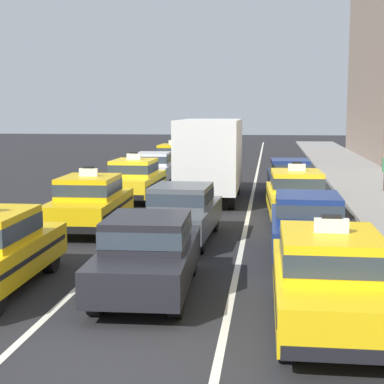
# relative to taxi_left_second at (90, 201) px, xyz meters

# --- Properties ---
(ground_plane) EXTENTS (160.00, 160.00, 0.00)m
(ground_plane) POSITION_rel_taxi_left_second_xyz_m (3.13, -9.41, -0.88)
(ground_plane) COLOR #232326
(lane_stripe_left_center) EXTENTS (0.14, 80.00, 0.01)m
(lane_stripe_left_center) POSITION_rel_taxi_left_second_xyz_m (1.53, 10.59, -0.87)
(lane_stripe_left_center) COLOR silver
(lane_stripe_left_center) RESTS_ON ground
(lane_stripe_center_right) EXTENTS (0.14, 80.00, 0.01)m
(lane_stripe_center_right) POSITION_rel_taxi_left_second_xyz_m (4.73, 10.59, -0.87)
(lane_stripe_center_right) COLOR silver
(lane_stripe_center_right) RESTS_ON ground
(taxi_left_second) EXTENTS (1.94, 4.61, 1.96)m
(taxi_left_second) POSITION_rel_taxi_left_second_xyz_m (0.00, 0.00, 0.00)
(taxi_left_second) COLOR black
(taxi_left_second) RESTS_ON ground
(taxi_left_third) EXTENTS (1.86, 4.57, 1.96)m
(taxi_left_third) POSITION_rel_taxi_left_second_xyz_m (0.00, 6.20, 0.00)
(taxi_left_third) COLOR black
(taxi_left_third) RESTS_ON ground
(sedan_left_fourth) EXTENTS (1.90, 4.36, 1.58)m
(sedan_left_fourth) POSITION_rel_taxi_left_second_xyz_m (-0.21, 11.37, -0.03)
(sedan_left_fourth) COLOR black
(sedan_left_fourth) RESTS_ON ground
(taxi_left_fifth) EXTENTS (1.86, 4.58, 1.96)m
(taxi_left_fifth) POSITION_rel_taxi_left_second_xyz_m (-0.06, 16.89, 0.00)
(taxi_left_fifth) COLOR black
(taxi_left_fifth) RESTS_ON ground
(taxi_left_sixth) EXTENTS (1.83, 4.57, 1.96)m
(taxi_left_sixth) POSITION_rel_taxi_left_second_xyz_m (-0.10, 22.88, 0.00)
(taxi_left_sixth) COLOR black
(taxi_left_sixth) RESTS_ON ground
(sedan_center_nearest) EXTENTS (1.91, 4.36, 1.58)m
(sedan_center_nearest) POSITION_rel_taxi_left_second_xyz_m (3.06, -6.21, -0.03)
(sedan_center_nearest) COLOR black
(sedan_center_nearest) RESTS_ON ground
(sedan_center_second) EXTENTS (1.92, 4.36, 1.58)m
(sedan_center_second) POSITION_rel_taxi_left_second_xyz_m (3.02, -1.20, -0.03)
(sedan_center_second) COLOR black
(sedan_center_second) RESTS_ON ground
(box_truck_center_third) EXTENTS (2.33, 6.97, 3.27)m
(box_truck_center_third) POSITION_rel_taxi_left_second_xyz_m (3.11, 6.75, 0.90)
(box_truck_center_third) COLOR black
(box_truck_center_third) RESTS_ON ground
(taxi_right_nearest) EXTENTS (1.85, 4.57, 1.96)m
(taxi_right_nearest) POSITION_rel_taxi_left_second_xyz_m (6.46, -7.73, 0.00)
(taxi_right_nearest) COLOR black
(taxi_right_nearest) RESTS_ON ground
(sedan_right_second) EXTENTS (1.77, 4.31, 1.58)m
(sedan_right_second) POSITION_rel_taxi_left_second_xyz_m (6.40, -2.63, -0.03)
(sedan_right_second) COLOR black
(sedan_right_second) RESTS_ON ground
(taxi_right_third) EXTENTS (1.99, 4.63, 1.96)m
(taxi_right_third) POSITION_rel_taxi_left_second_xyz_m (6.33, 2.41, 0.00)
(taxi_right_third) COLOR black
(taxi_right_third) RESTS_ON ground
(sedan_right_fourth) EXTENTS (1.91, 4.36, 1.58)m
(sedan_right_fourth) POSITION_rel_taxi_left_second_xyz_m (6.29, 8.05, -0.03)
(sedan_right_fourth) COLOR black
(sedan_right_fourth) RESTS_ON ground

